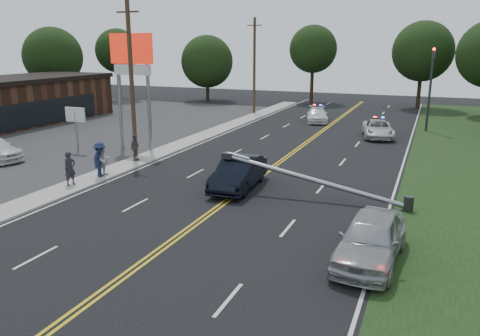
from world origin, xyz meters
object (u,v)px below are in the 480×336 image
at_px(fallen_streetlight, 323,182).
at_px(crashed_sedan, 239,173).
at_px(utility_pole_far, 254,66).
at_px(waiting_sedan, 371,239).
at_px(emergency_b, 317,115).
at_px(emergency_a, 378,129).
at_px(bystander_d, 135,147).
at_px(utility_pole_mid, 131,80).
at_px(bystander_b, 104,160).
at_px(bystander_c, 100,159).
at_px(pylon_sign, 132,64).
at_px(small_sign, 76,118).
at_px(traffic_signal, 431,82).
at_px(bystander_a, 70,168).

bearing_deg(fallen_streetlight, crashed_sedan, 175.76).
xyz_separation_m(utility_pole_far, waiting_sedan, (16.37, -31.80, -4.25)).
bearing_deg(emergency_b, emergency_a, -57.62).
relative_size(fallen_streetlight, bystander_d, 5.47).
bearing_deg(bystander_d, utility_pole_mid, 24.55).
height_order(emergency_a, bystander_d, bystander_d).
xyz_separation_m(bystander_b, bystander_c, (-0.02, -0.27, 0.08)).
distance_m(pylon_sign, fallen_streetlight, 16.66).
xyz_separation_m(waiting_sedan, bystander_c, (-15.25, 4.86, 0.26)).
distance_m(crashed_sedan, bystander_d, 8.59).
height_order(fallen_streetlight, bystander_c, bystander_c).
relative_size(small_sign, bystander_c, 1.59).
relative_size(crashed_sedan, emergency_b, 1.07).
xyz_separation_m(crashed_sedan, bystander_c, (-7.79, -1.27, 0.28)).
bearing_deg(bystander_c, utility_pole_mid, 0.92).
height_order(waiting_sedan, emergency_b, waiting_sedan).
bearing_deg(pylon_sign, small_sign, -150.26).
relative_size(emergency_b, bystander_b, 2.60).
bearing_deg(emergency_a, utility_pole_mid, -148.28).
bearing_deg(crashed_sedan, utility_pole_mid, 153.63).
xyz_separation_m(traffic_signal, utility_pole_mid, (-17.50, -18.00, 0.88)).
bearing_deg(bystander_c, emergency_a, -46.87).
height_order(fallen_streetlight, bystander_b, same).
xyz_separation_m(emergency_a, bystander_c, (-12.84, -18.31, 0.41)).
distance_m(fallen_streetlight, bystander_b, 12.26).
height_order(utility_pole_mid, waiting_sedan, utility_pole_mid).
bearing_deg(bystander_c, pylon_sign, 7.38).
xyz_separation_m(pylon_sign, crashed_sedan, (10.21, -5.67, -5.18)).
height_order(waiting_sedan, bystander_a, bystander_a).
bearing_deg(emergency_a, traffic_signal, 40.46).
relative_size(fallen_streetlight, bystander_b, 5.22).
xyz_separation_m(pylon_sign, waiting_sedan, (17.67, -11.80, -5.16)).
bearing_deg(fallen_streetlight, bystander_c, -175.64).
relative_size(bystander_a, bystander_d, 1.04).
bearing_deg(emergency_b, bystander_d, -123.45).
height_order(traffic_signal, utility_pole_far, utility_pole_far).
bearing_deg(bystander_a, waiting_sedan, -86.72).
distance_m(traffic_signal, crashed_sedan, 23.55).
distance_m(utility_pole_far, crashed_sedan, 27.50).
xyz_separation_m(small_sign, bystander_c, (5.92, -4.94, -1.24)).
height_order(utility_pole_far, bystander_b, utility_pole_far).
relative_size(crashed_sedan, waiting_sedan, 1.01).
bearing_deg(pylon_sign, emergency_b, 62.80).
xyz_separation_m(fallen_streetlight, waiting_sedan, (2.98, -5.80, -0.08)).
xyz_separation_m(bystander_b, bystander_d, (-0.42, 3.60, -0.04)).
relative_size(utility_pole_mid, utility_pole_far, 1.00).
bearing_deg(fallen_streetlight, utility_pole_mid, 163.36).
height_order(traffic_signal, emergency_b, traffic_signal).
height_order(pylon_sign, bystander_a, pylon_sign).
relative_size(utility_pole_mid, crashed_sedan, 2.01).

